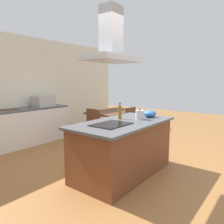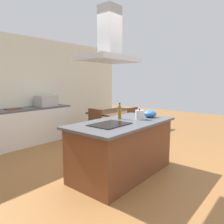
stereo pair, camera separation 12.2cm
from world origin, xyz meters
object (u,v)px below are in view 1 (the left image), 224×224
Objects in this scene: cooktop at (111,124)px; cutting_board at (10,109)px; tea_kettle at (140,115)px; countertop_microwave at (44,101)px; mixing_bowl at (150,114)px; chair_at_left_end at (90,125)px; dining_table at (113,114)px; olive_oil_bottle at (120,112)px; range_hood at (111,44)px; chair_facing_island at (134,123)px.

cutting_board is at bearing 91.46° from cooktop.
tea_kettle is 2.99m from countertop_microwave.
chair_at_left_end is at bearing 84.59° from mixing_bowl.
countertop_microwave is at bearing -3.27° from cutting_board.
cutting_board is at bearing 147.00° from dining_table.
range_hood is at bearing -158.80° from olive_oil_bottle.
range_hood reaches higher than chair_facing_island.
olive_oil_bottle is (-0.19, 0.30, 0.04)m from tea_kettle.
olive_oil_bottle is at bearing 122.12° from tea_kettle.
countertop_microwave is 0.89m from cutting_board.
cooktop is 2.08× the size of olive_oil_bottle.
range_hood is at bearing 172.42° from mixing_bowl.
mixing_bowl is 1.74m from chair_at_left_end.
cooktop is 0.67× the size of chair_facing_island.
cutting_board is (-0.88, 0.05, -0.13)m from countertop_microwave.
countertop_microwave reaches higher than mixing_bowl.
cooktop is at bearing -105.54° from countertop_microwave.
tea_kettle reaches higher than cooktop.
cutting_board is 2.57m from dining_table.
countertop_microwave is 0.56× the size of chair_at_left_end.
mixing_bowl is at bearing -122.72° from dining_table.
countertop_microwave reaches higher than chair_facing_island.
chair_facing_island is at bearing 22.91° from range_hood.
range_hood reaches higher than olive_oil_bottle.
cooktop is 0.54m from olive_oil_bottle.
dining_table is 0.93m from chair_at_left_end.
tea_kettle is 0.32m from mixing_bowl.
cooktop is at bearing -126.82° from chair_at_left_end.
mixing_bowl is at bearing -7.58° from range_hood.
olive_oil_bottle reaches higher than cutting_board.
olive_oil_bottle is 0.32× the size of range_hood.
olive_oil_bottle is 2.10m from dining_table.
countertop_microwave is (-0.19, 3.01, 0.08)m from mixing_bowl.
chair_facing_island is (2.14, -2.06, -0.40)m from cutting_board.
countertop_microwave reaches higher than cooktop.
range_hood is (-0.99, 0.13, 1.14)m from mixing_bowl.
mixing_bowl is 0.26× the size of chair_facing_island.
olive_oil_bottle is 1.79m from chair_facing_island.
tea_kettle is 0.70× the size of olive_oil_bottle.
olive_oil_bottle reaches higher than cooktop.
cooktop is 0.67× the size of range_hood.
countertop_microwave is 0.56× the size of range_hood.
tea_kettle is 0.22× the size of range_hood.
cutting_board is 0.38× the size of chair_at_left_end.
cooktop is 2.28m from chair_facing_island.
cooktop is 2.99m from countertop_microwave.
cooktop is 0.69m from tea_kettle.
chair_facing_island is (0.00, -0.67, -0.16)m from dining_table.
olive_oil_bottle is 0.21× the size of dining_table.
mixing_bowl is at bearing -7.58° from cooktop.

